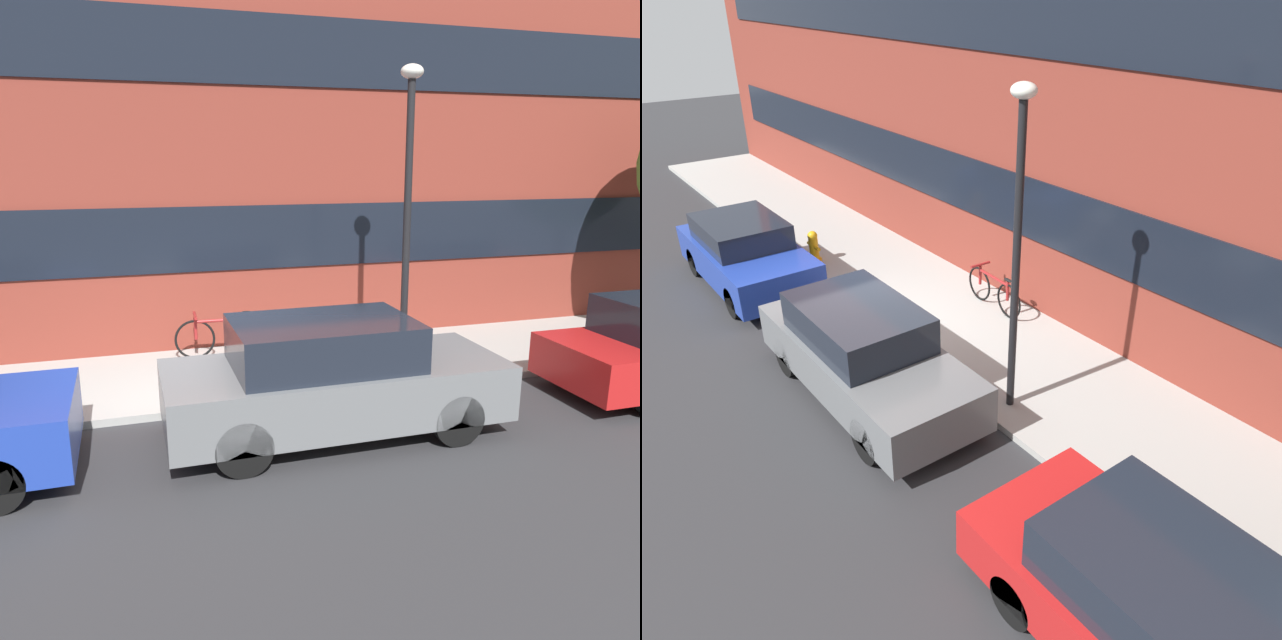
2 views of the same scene
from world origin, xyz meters
TOP-DOWN VIEW (x-y plane):
  - ground_plane at (0.00, 0.00)m, footprint 56.00×56.00m
  - sidewalk_strip at (0.00, 1.40)m, footprint 28.00×2.79m
  - rowhouse_facade at (0.00, 3.24)m, footprint 28.00×1.02m
  - parked_car_grey at (1.40, -1.05)m, footprint 4.17×1.64m
  - bicycle at (0.52, 2.18)m, footprint 1.58×0.44m
  - lamp_post at (3.03, 0.44)m, footprint 0.32×0.32m

SIDE VIEW (x-z plane):
  - ground_plane at x=0.00m, z-range 0.00..0.00m
  - sidewalk_strip at x=0.00m, z-range 0.00..0.11m
  - bicycle at x=0.52m, z-range 0.11..0.88m
  - parked_car_grey at x=1.40m, z-range -0.01..1.47m
  - lamp_post at x=3.03m, z-range 0.64..5.15m
  - rowhouse_facade at x=0.00m, z-range 0.01..9.24m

